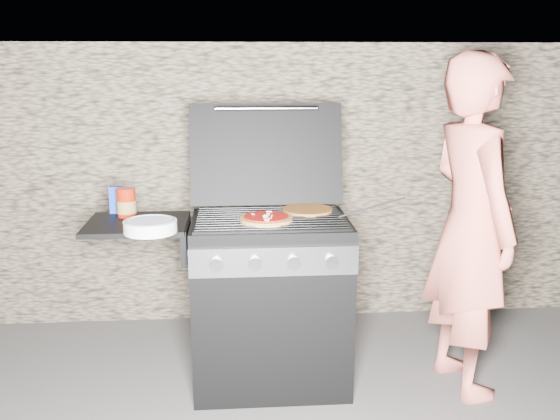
{
  "coord_description": "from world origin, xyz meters",
  "views": [
    {
      "loc": [
        -0.18,
        -3.07,
        1.69
      ],
      "look_at": [
        0.05,
        0.0,
        0.95
      ],
      "focal_mm": 40.0,
      "sensor_mm": 36.0,
      "label": 1
    }
  ],
  "objects": [
    {
      "name": "person",
      "position": [
        1.01,
        -0.1,
        0.87
      ],
      "size": [
        0.52,
        0.7,
        1.74
      ],
      "primitive_type": "imported",
      "rotation": [
        0.0,
        0.0,
        1.75
      ],
      "color": "#E56A58",
      "rests_on": "ground"
    },
    {
      "name": "plate_stack",
      "position": [
        -0.58,
        -0.2,
        0.93
      ],
      "size": [
        0.32,
        0.32,
        0.06
      ],
      "primitive_type": "cylinder",
      "rotation": [
        0.0,
        0.0,
        -0.35
      ],
      "color": "white",
      "rests_on": "gas_grill"
    },
    {
      "name": "gas_grill",
      "position": [
        -0.25,
        0.0,
        0.46
      ],
      "size": [
        1.34,
        0.79,
        0.91
      ],
      "primitive_type": null,
      "color": "black",
      "rests_on": "ground"
    },
    {
      "name": "pizza_topped",
      "position": [
        -0.02,
        -0.07,
        0.93
      ],
      "size": [
        0.34,
        0.34,
        0.03
      ],
      "primitive_type": null,
      "rotation": [
        0.0,
        0.0,
        -0.37
      ],
      "color": "#C2903F",
      "rests_on": "gas_grill"
    },
    {
      "name": "sauce_jar",
      "position": [
        -0.74,
        0.11,
        0.98
      ],
      "size": [
        0.12,
        0.12,
        0.15
      ],
      "primitive_type": "cylinder",
      "rotation": [
        0.0,
        0.0,
        -0.24
      ],
      "color": "#9A1A08",
      "rests_on": "gas_grill"
    },
    {
      "name": "ground",
      "position": [
        0.0,
        0.0,
        0.0
      ],
      "size": [
        50.0,
        50.0,
        0.0
      ],
      "primitive_type": "plane",
      "color": "#4B4744"
    },
    {
      "name": "pizza_plain",
      "position": [
        0.21,
        0.12,
        0.92
      ],
      "size": [
        0.3,
        0.3,
        0.01
      ],
      "primitive_type": "cylinder",
      "rotation": [
        0.0,
        0.0,
        -0.14
      ],
      "color": "#BC7624",
      "rests_on": "gas_grill"
    },
    {
      "name": "stone_wall",
      "position": [
        0.0,
        1.05,
        0.9
      ],
      "size": [
        8.0,
        0.35,
        1.8
      ],
      "primitive_type": "cube",
      "color": "gray",
      "rests_on": "ground"
    },
    {
      "name": "blue_carton",
      "position": [
        -0.8,
        0.2,
        0.97
      ],
      "size": [
        0.07,
        0.04,
        0.14
      ],
      "primitive_type": "cube",
      "rotation": [
        0.0,
        0.0,
        -0.01
      ],
      "color": "#153096",
      "rests_on": "gas_grill"
    },
    {
      "name": "tongs",
      "position": [
        0.53,
        0.0,
        0.95
      ],
      "size": [
        0.37,
        0.12,
        0.08
      ],
      "primitive_type": "cylinder",
      "rotation": [
        0.0,
        1.4,
        0.3
      ],
      "color": "black",
      "rests_on": "gas_grill"
    }
  ]
}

